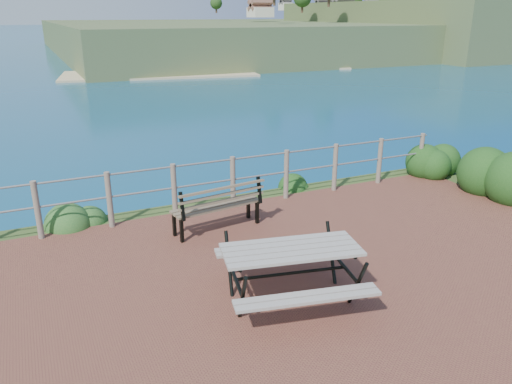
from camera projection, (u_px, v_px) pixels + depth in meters
ground at (326, 289)px, 6.81m from camera, size 10.00×7.00×0.12m
ocean at (25, 24)px, 177.84m from camera, size 1200.00×1200.00×0.00m
safety_railing at (233, 179)px, 9.48m from camera, size 9.40×0.10×1.00m
distant_bay at (403, 24)px, 248.58m from camera, size 290.00×232.36×24.00m
picnic_table at (291, 268)px, 6.39m from camera, size 1.85×1.49×0.74m
park_bench at (216, 199)px, 8.46m from camera, size 1.61×0.61×0.89m
shrub_right_front at (507, 192)px, 10.52m from camera, size 1.51×1.51×2.14m
shrub_right_edge at (433, 175)px, 11.64m from camera, size 0.99×0.99×1.42m
shrub_lip_west at (76, 226)px, 8.83m from camera, size 0.82×0.82×0.58m
shrub_lip_east at (297, 185)px, 10.93m from camera, size 0.68×0.68×0.39m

